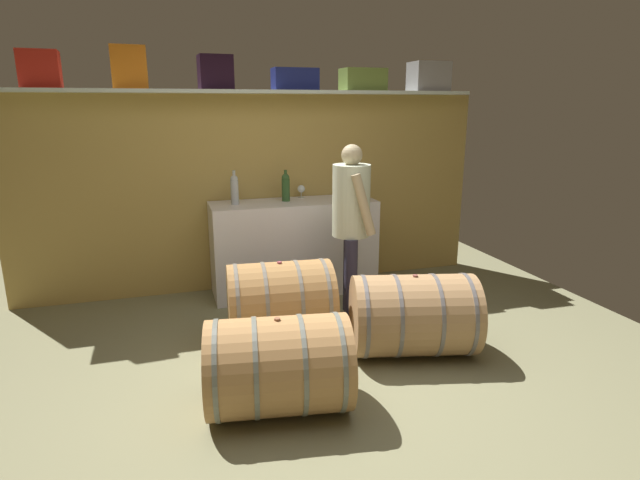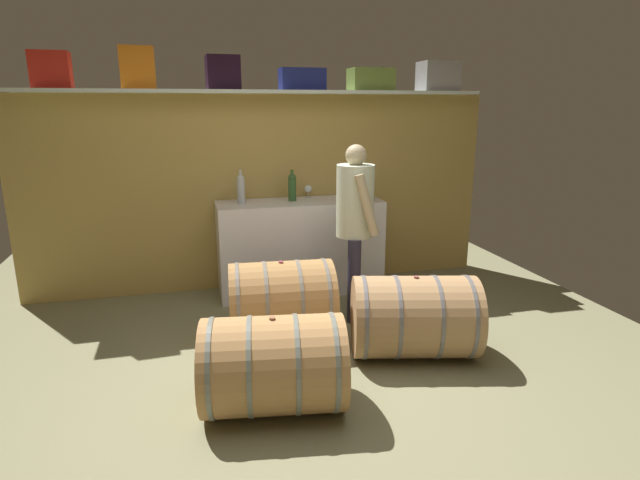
{
  "view_description": "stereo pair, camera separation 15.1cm",
  "coord_description": "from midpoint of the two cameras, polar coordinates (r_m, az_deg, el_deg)",
  "views": [
    {
      "loc": [
        -0.89,
        -2.73,
        1.82
      ],
      "look_at": [
        0.14,
        0.62,
        0.89
      ],
      "focal_mm": 28.91,
      "sensor_mm": 36.0,
      "label": 1
    },
    {
      "loc": [
        -0.75,
        -2.78,
        1.82
      ],
      "look_at": [
        0.14,
        0.62,
        0.89
      ],
      "focal_mm": 28.91,
      "sensor_mm": 36.0,
      "label": 2
    }
  ],
  "objects": [
    {
      "name": "wine_bottle_green",
      "position": [
        5.0,
        -4.68,
        5.9
      ],
      "size": [
        0.08,
        0.08,
        0.3
      ],
      "color": "#2F5529",
      "rests_on": "work_cabinet"
    },
    {
      "name": "toolcase_orange",
      "position": [
        4.96,
        -21.28,
        17.37
      ],
      "size": [
        0.31,
        0.27,
        0.36
      ],
      "primitive_type": "cube",
      "rotation": [
        0.0,
        0.0,
        0.07
      ],
      "color": "orange",
      "rests_on": "high_shelf_board"
    },
    {
      "name": "wine_bottle_amber",
      "position": [
        4.99,
        4.11,
        6.01
      ],
      "size": [
        0.07,
        0.07,
        0.33
      ],
      "color": "brown",
      "rests_on": "work_cabinet"
    },
    {
      "name": "toolcase_olive",
      "position": [
        5.3,
        3.92,
        17.29
      ],
      "size": [
        0.42,
        0.27,
        0.21
      ],
      "primitive_type": "cube",
      "rotation": [
        0.0,
        0.0,
        0.0
      ],
      "color": "olive",
      "rests_on": "high_shelf_board"
    },
    {
      "name": "wine_barrel_far",
      "position": [
        3.2,
        -6.03,
        -13.68
      ],
      "size": [
        0.93,
        0.71,
        0.61
      ],
      "rotation": [
        0.0,
        0.0,
        -0.15
      ],
      "color": "#AD7D4A",
      "rests_on": "ground"
    },
    {
      "name": "wine_glass",
      "position": [
        5.17,
        -2.94,
        5.62
      ],
      "size": [
        0.07,
        0.07,
        0.13
      ],
      "color": "white",
      "rests_on": "work_cabinet"
    },
    {
      "name": "back_wall_panel",
      "position": [
        5.23,
        -7.85,
        5.17
      ],
      "size": [
        4.66,
        0.1,
        1.92
      ],
      "primitive_type": "cube",
      "color": "tan",
      "rests_on": "ground"
    },
    {
      "name": "toolcase_navy",
      "position": [
        5.09,
        -3.68,
        17.34
      ],
      "size": [
        0.43,
        0.22,
        0.2
      ],
      "primitive_type": "cube",
      "rotation": [
        0.0,
        0.0,
        0.03
      ],
      "color": "navy",
      "rests_on": "high_shelf_board"
    },
    {
      "name": "toolcase_black",
      "position": [
        4.97,
        -12.4,
        17.67
      ],
      "size": [
        0.31,
        0.26,
        0.3
      ],
      "primitive_type": "cube",
      "rotation": [
        0.0,
        0.0,
        0.05
      ],
      "color": "black",
      "rests_on": "high_shelf_board"
    },
    {
      "name": "winemaker_pouring",
      "position": [
        4.37,
        2.54,
        2.94
      ],
      "size": [
        0.41,
        0.48,
        1.5
      ],
      "rotation": [
        0.0,
        0.0,
        -1.88
      ],
      "color": "#2D2A3E",
      "rests_on": "ground"
    },
    {
      "name": "ground_plane",
      "position": [
        3.9,
        -2.97,
        -13.25
      ],
      "size": [
        5.86,
        7.88,
        0.02
      ],
      "primitive_type": "cube",
      "color": "#7B7957"
    },
    {
      "name": "wine_barrel_flank",
      "position": [
        4.05,
        -5.5,
        -6.93
      ],
      "size": [
        0.85,
        0.71,
        0.66
      ],
      "rotation": [
        0.0,
        0.0,
        -0.09
      ],
      "color": "#AA7A45",
      "rests_on": "ground"
    },
    {
      "name": "wine_barrel_near",
      "position": [
        3.9,
        9.2,
        -8.21
      ],
      "size": [
        1.02,
        0.8,
        0.62
      ],
      "rotation": [
        0.0,
        0.0,
        -0.24
      ],
      "color": "tan",
      "rests_on": "ground"
    },
    {
      "name": "wine_bottle_clear",
      "position": [
        4.89,
        -10.32,
        5.58
      ],
      "size": [
        0.07,
        0.07,
        0.32
      ],
      "color": "#B4BBBD",
      "rests_on": "work_cabinet"
    },
    {
      "name": "toolcase_grey",
      "position": [
        5.59,
        11.14,
        17.32
      ],
      "size": [
        0.38,
        0.31,
        0.29
      ],
      "primitive_type": "cube",
      "rotation": [
        0.0,
        0.0,
        -0.04
      ],
      "color": "gray",
      "rests_on": "high_shelf_board"
    },
    {
      "name": "toolcase_red",
      "position": [
        5.05,
        -29.39,
        16.15
      ],
      "size": [
        0.32,
        0.27,
        0.3
      ],
      "primitive_type": "cube",
      "rotation": [
        0.0,
        0.0,
        0.06
      ],
      "color": "red",
      "rests_on": "high_shelf_board"
    },
    {
      "name": "work_cabinet",
      "position": [
        5.09,
        -3.74,
        -0.78
      ],
      "size": [
        1.6,
        0.52,
        0.91
      ],
      "primitive_type": "cube",
      "color": "white",
      "rests_on": "ground"
    },
    {
      "name": "high_shelf_board",
      "position": [
        5.01,
        -7.96,
        15.94
      ],
      "size": [
        4.29,
        0.4,
        0.03
      ],
      "primitive_type": "cube",
      "color": "silver",
      "rests_on": "back_wall_panel"
    }
  ]
}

